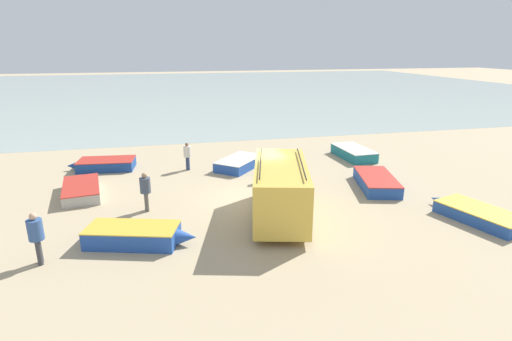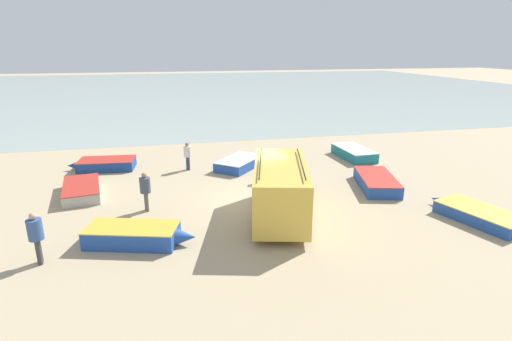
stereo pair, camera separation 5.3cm
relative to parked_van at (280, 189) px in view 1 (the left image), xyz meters
The scene contains 14 objects.
ground_plane 2.60m from the parked_van, 106.13° to the left, with size 200.00×200.00×0.00m, color tan.
sea_water 54.20m from the parked_van, 90.67° to the left, with size 120.00×80.00×0.01m, color #99A89E.
parked_van is the anchor object (origin of this frame).
fishing_rowboat_0 8.11m from the parked_van, 14.69° to the right, with size 2.49×4.05×0.52m.
fishing_rowboat_1 7.49m from the parked_van, 91.80° to the left, with size 3.27×3.51×0.58m.
fishing_rowboat_2 9.77m from the parked_van, 150.53° to the left, with size 2.09×4.12×0.54m.
fishing_rowboat_3 6.44m from the parked_van, 24.22° to the left, with size 2.50×4.43×0.61m.
fishing_rowboat_4 11.92m from the parked_van, 131.61° to the left, with size 3.83×2.00×0.59m.
fishing_rowboat_5 5.79m from the parked_van, behind, with size 4.03×2.26×0.66m.
fishing_rowboat_6 10.82m from the parked_van, 48.11° to the left, with size 1.75×4.03×0.64m.
fisherman_0 5.02m from the parked_van, 77.92° to the left, with size 0.42×0.42×1.61m.
fisherman_1 5.74m from the parked_van, 159.25° to the left, with size 0.45×0.45×1.72m.
fisherman_2 8.34m from the parked_van, 112.82° to the left, with size 0.42×0.42×1.60m.
fisherman_3 8.80m from the parked_van, 168.83° to the right, with size 0.47×0.47×1.79m.
Camera 1 is at (-3.79, -16.74, 6.79)m, focal length 28.00 mm.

